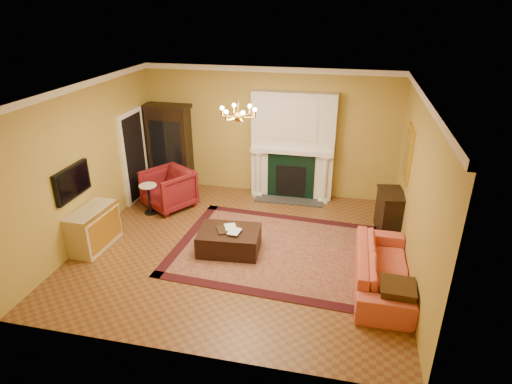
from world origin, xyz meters
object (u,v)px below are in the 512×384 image
(china_cabinet, at_px, (170,149))
(leather_ottoman, at_px, (229,240))
(wingback_armchair, at_px, (168,187))
(commode, at_px, (94,228))
(console_table, at_px, (390,213))
(end_table, at_px, (396,301))
(coral_sofa, at_px, (384,263))
(pedestal_table, at_px, (149,197))

(china_cabinet, xyz_separation_m, leather_ottoman, (2.22, -2.63, -0.78))
(china_cabinet, distance_m, wingback_armchair, 1.29)
(commode, relative_size, console_table, 1.25)
(end_table, bearing_deg, wingback_armchair, 149.97)
(end_table, bearing_deg, leather_ottoman, 157.02)
(coral_sofa, bearing_deg, leather_ottoman, 79.91)
(china_cabinet, relative_size, commode, 1.90)
(commode, height_order, console_table, console_table)
(china_cabinet, distance_m, commode, 3.11)
(leather_ottoman, bearing_deg, china_cabinet, 125.55)
(pedestal_table, bearing_deg, wingback_armchair, 52.31)
(wingback_armchair, height_order, commode, wingback_armchair)
(console_table, bearing_deg, commode, -170.37)
(pedestal_table, bearing_deg, commode, -105.13)
(commode, relative_size, coral_sofa, 0.48)
(commode, xyz_separation_m, console_table, (5.51, 1.82, 0.03))
(china_cabinet, height_order, wingback_armchair, china_cabinet)
(china_cabinet, bearing_deg, leather_ottoman, -48.70)
(pedestal_table, xyz_separation_m, end_table, (5.04, -2.35, -0.12))
(pedestal_table, height_order, console_table, console_table)
(pedestal_table, relative_size, commode, 0.65)
(commode, height_order, coral_sofa, coral_sofa)
(wingback_armchair, xyz_separation_m, leather_ottoman, (1.84, -1.51, -0.26))
(china_cabinet, relative_size, wingback_armchair, 2.05)
(commode, distance_m, console_table, 5.80)
(wingback_armchair, bearing_deg, china_cabinet, 141.26)
(console_table, bearing_deg, coral_sofa, -105.09)
(end_table, height_order, leather_ottoman, end_table)
(pedestal_table, distance_m, commode, 1.58)
(wingback_armchair, height_order, console_table, wingback_armchair)
(coral_sofa, relative_size, console_table, 2.60)
(end_table, distance_m, leather_ottoman, 3.15)
(wingback_armchair, relative_size, pedestal_table, 1.44)
(wingback_armchair, height_order, end_table, wingback_armchair)
(coral_sofa, distance_m, leather_ottoman, 2.80)
(wingback_armchair, height_order, pedestal_table, wingback_armchair)
(wingback_armchair, bearing_deg, commode, -77.88)
(pedestal_table, height_order, leather_ottoman, pedestal_table)
(console_table, bearing_deg, pedestal_table, 174.71)
(china_cabinet, relative_size, console_table, 2.38)
(commode, bearing_deg, china_cabinet, 86.64)
(china_cabinet, distance_m, console_table, 5.35)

